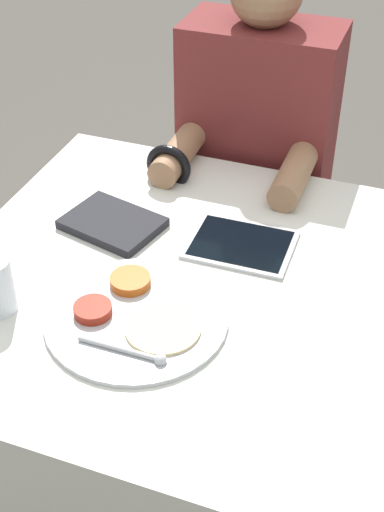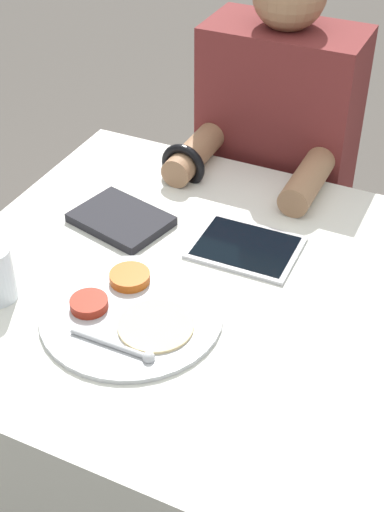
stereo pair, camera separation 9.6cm
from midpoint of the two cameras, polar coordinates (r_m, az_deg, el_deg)
The scene contains 6 objects.
ground_plane at distance 1.91m, azimuth -0.13°, elevation -18.91°, with size 12.00×12.00×0.00m, color #4C4742.
dining_table at distance 1.62m, azimuth -0.15°, elevation -12.02°, with size 1.06×0.92×0.71m.
thali_tray at distance 1.30m, azimuth -6.66°, elevation -4.80°, with size 0.34×0.34×0.03m.
red_notebook at distance 1.53m, azimuth -8.15°, elevation 2.52°, with size 0.22×0.19×0.02m.
tablet_device at distance 1.47m, azimuth 2.07°, elevation 0.88°, with size 0.22×0.17×0.01m.
person_diner at distance 1.94m, azimuth 3.49°, elevation 4.99°, with size 0.38×0.42×1.17m.
Camera 1 is at (0.32, -1.00, 1.60)m, focal length 50.00 mm.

